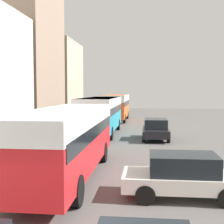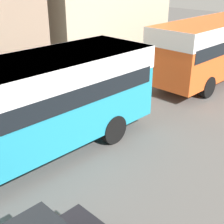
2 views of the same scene
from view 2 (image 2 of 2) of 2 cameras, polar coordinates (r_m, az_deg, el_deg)
bus_following at (r=9.14m, az=-18.77°, el=1.33°), size 2.63×9.89×3.04m
bus_third_in_line at (r=17.54m, az=18.98°, el=12.27°), size 2.60×9.33×3.13m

